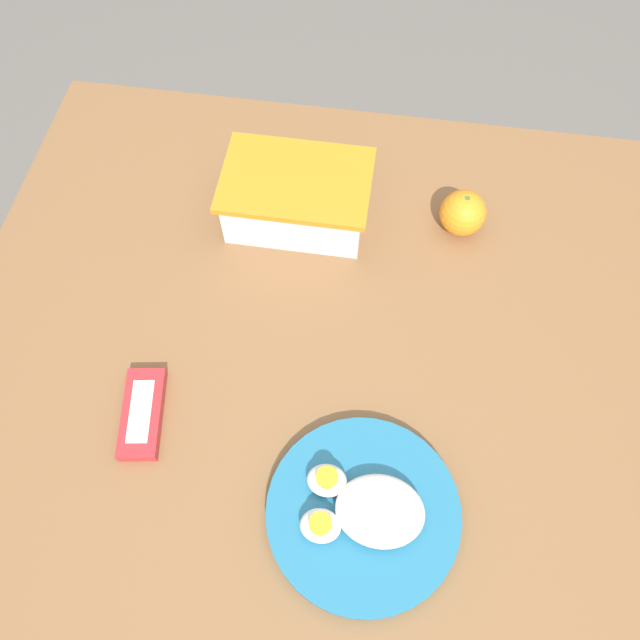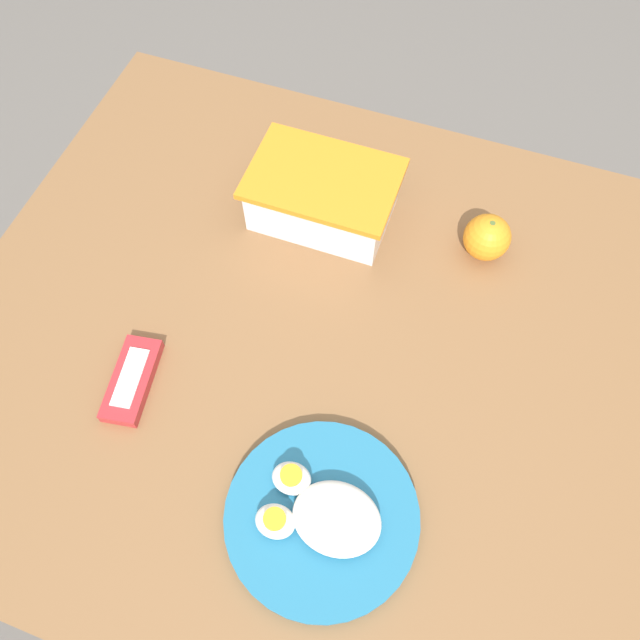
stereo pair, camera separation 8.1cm
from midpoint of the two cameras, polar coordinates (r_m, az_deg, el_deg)
ground_plane at (r=1.57m, az=2.75°, el=-14.21°), size 10.00×10.00×0.00m
table at (r=0.97m, az=4.35°, el=-5.05°), size 1.14×0.93×0.72m
food_container at (r=0.99m, az=2.67°, el=10.89°), size 0.22×0.15×0.09m
orange_fruit at (r=0.99m, az=17.32°, el=7.05°), size 0.07×0.07×0.07m
rice_plate at (r=0.80m, az=3.17°, el=-17.72°), size 0.24×0.24×0.05m
candy_bar at (r=0.89m, az=-14.36°, el=-5.56°), size 0.07×0.13×0.02m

